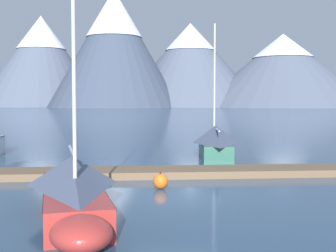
% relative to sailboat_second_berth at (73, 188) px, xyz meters
% --- Properties ---
extents(ground_plane, '(700.00, 700.00, 0.00)m').
position_rel_sailboat_second_berth_xyz_m(ground_plane, '(2.84, 2.53, -0.75)').
color(ground_plane, '#2D4C6B').
extents(mountain_west_summit, '(67.68, 67.68, 48.46)m').
position_rel_sailboat_second_berth_xyz_m(mountain_west_summit, '(-59.33, 232.03, 24.26)').
color(mountain_west_summit, slate).
rests_on(mountain_west_summit, ground).
extents(mountain_central_massif, '(63.20, 63.20, 55.92)m').
position_rel_sailboat_second_berth_xyz_m(mountain_central_massif, '(-17.86, 204.56, 28.32)').
color(mountain_central_massif, '#424C60').
rests_on(mountain_central_massif, ground).
extents(mountain_shoulder_ridge, '(77.22, 77.22, 43.61)m').
position_rel_sailboat_second_berth_xyz_m(mountain_shoulder_ridge, '(20.04, 224.68, 21.58)').
color(mountain_shoulder_ridge, slate).
rests_on(mountain_shoulder_ridge, ground).
extents(mountain_east_summit, '(88.90, 88.90, 36.73)m').
position_rel_sailboat_second_berth_xyz_m(mountain_east_summit, '(65.87, 213.92, 18.05)').
color(mountain_east_summit, slate).
rests_on(mountain_east_summit, ground).
extents(dock, '(26.74, 3.61, 0.30)m').
position_rel_sailboat_second_berth_xyz_m(dock, '(2.84, 6.53, -0.61)').
color(dock, brown).
rests_on(dock, ground).
extents(sailboat_second_berth, '(3.12, 7.23, 7.37)m').
position_rel_sailboat_second_berth_xyz_m(sailboat_second_berth, '(0.00, 0.00, 0.00)').
color(sailboat_second_berth, '#B2332D').
rests_on(sailboat_second_berth, ground).
extents(sailboat_mid_dock_port, '(1.92, 6.38, 7.42)m').
position_rel_sailboat_second_berth_xyz_m(sailboat_mid_dock_port, '(5.51, 12.33, 0.11)').
color(sailboat_mid_dock_port, '#336B56').
rests_on(sailboat_mid_dock_port, ground).
extents(mooring_buoy_channel_marker, '(0.54, 0.54, 0.62)m').
position_rel_sailboat_second_berth_xyz_m(mooring_buoy_channel_marker, '(2.44, 3.70, -0.48)').
color(mooring_buoy_channel_marker, orange).
rests_on(mooring_buoy_channel_marker, ground).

